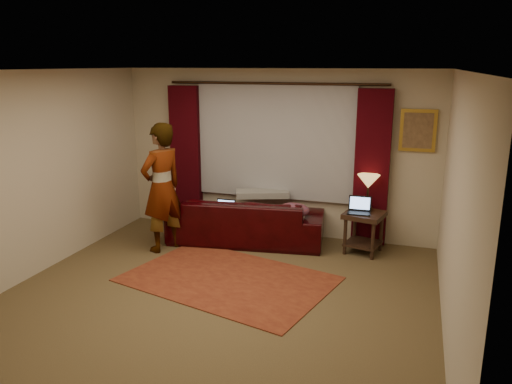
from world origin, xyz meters
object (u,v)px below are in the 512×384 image
laptop_table (359,206)px  sofa (246,212)px  person (162,188)px  laptop_sofa (224,208)px  end_table (363,233)px  tiffany_lamp (368,192)px

laptop_table → sofa: bearing=178.1°
sofa → laptop_table: sofa is taller
sofa → person: (-1.04, -0.70, 0.47)m
laptop_sofa → end_table: size_ratio=0.53×
end_table → laptop_table: 0.43m
sofa → laptop_sofa: 0.39m
laptop_sofa → laptop_table: size_ratio=0.92×
sofa → tiffany_lamp: tiffany_lamp is taller
sofa → laptop_table: 1.71m
end_table → person: bearing=-164.7°
person → laptop_table: bearing=127.7°
sofa → person: bearing=26.0°
end_table → sofa: bearing=-177.8°
laptop_table → person: (-2.73, -0.70, 0.22)m
tiffany_lamp → person: bearing=-161.5°
sofa → tiffany_lamp: size_ratio=4.53×
end_table → laptop_sofa: bearing=-170.4°
laptop_sofa → person: person is taller
tiffany_lamp → laptop_table: tiffany_lamp is taller
sofa → laptop_sofa: sofa is taller
end_table → person: size_ratio=0.32×
end_table → laptop_table: (-0.07, -0.07, 0.42)m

